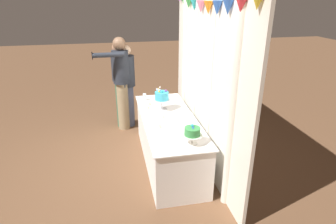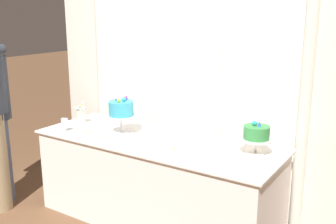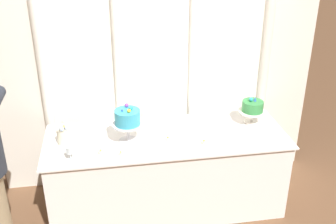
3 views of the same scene
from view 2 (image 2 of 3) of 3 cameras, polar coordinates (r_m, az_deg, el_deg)
The scene contains 10 objects.
draped_curtain at distance 3.66m, azimuth 2.89°, elevation 8.04°, with size 3.08×0.15×2.67m.
cake_table at distance 3.49m, azimuth -1.65°, elevation -9.78°, with size 2.12×0.78×0.75m.
cake_display_nearleft at distance 3.46m, azimuth -6.68°, elevation 0.23°, with size 0.27×0.27×0.33m.
cake_display_nearright at distance 3.05m, azimuth 12.47°, elevation -3.10°, with size 0.26×0.26×0.26m.
wine_glass at distance 3.66m, azimuth -14.52°, elevation -1.44°, with size 0.06×0.06×0.12m.
flower_vase at distance 3.89m, azimuth -12.32°, elevation -0.41°, with size 0.11×0.11×0.22m.
tealight_far_left at distance 3.56m, azimuth -11.18°, elevation -2.95°, with size 0.04×0.04×0.04m.
tealight_near_left at distance 3.42m, azimuth -9.79°, elevation -3.61°, with size 0.04×0.04×0.03m.
tealight_near_right at distance 3.29m, azimuth -2.41°, elevation -4.09°, with size 0.04×0.04×0.04m.
tealight_far_right at distance 3.06m, azimuth 0.90°, elevation -5.57°, with size 0.05×0.05×0.04m.
Camera 2 is at (1.81, -2.52, 1.80)m, focal length 42.82 mm.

